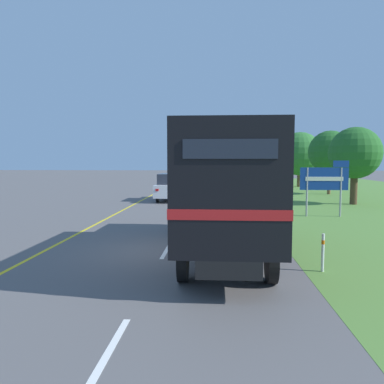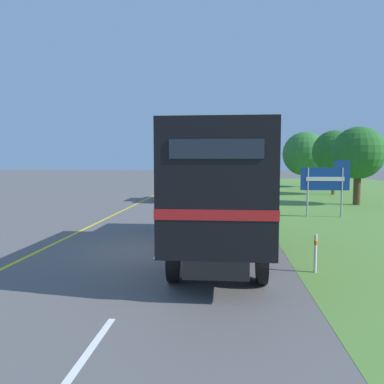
# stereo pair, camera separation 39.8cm
# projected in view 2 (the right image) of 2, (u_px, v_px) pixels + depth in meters

# --- Properties ---
(ground_plane) EXTENTS (200.00, 200.00, 0.00)m
(ground_plane) POSITION_uv_depth(u_px,v_px,m) (161.00, 251.00, 11.38)
(ground_plane) COLOR #5B5959
(edge_line_yellow) EXTENTS (0.12, 65.14, 0.01)m
(edge_line_yellow) POSITION_uv_depth(u_px,v_px,m) (150.00, 198.00, 28.07)
(edge_line_yellow) COLOR yellow
(edge_line_yellow) RESTS_ON ground
(centre_dash_nearest) EXTENTS (0.12, 2.60, 0.01)m
(centre_dash_nearest) POSITION_uv_depth(u_px,v_px,m) (84.00, 358.00, 5.19)
(centre_dash_nearest) COLOR white
(centre_dash_nearest) RESTS_ON ground
(centre_dash_near) EXTENTS (0.12, 2.60, 0.01)m
(centre_dash_near) POSITION_uv_depth(u_px,v_px,m) (163.00, 248.00, 11.75)
(centre_dash_near) COLOR white
(centre_dash_near) RESTS_ON ground
(centre_dash_mid_a) EXTENTS (0.12, 2.60, 0.01)m
(centre_dash_mid_a) POSITION_uv_depth(u_px,v_px,m) (185.00, 217.00, 18.30)
(centre_dash_mid_a) COLOR white
(centre_dash_mid_a) RESTS_ON ground
(centre_dash_mid_b) EXTENTS (0.12, 2.60, 0.01)m
(centre_dash_mid_b) POSITION_uv_depth(u_px,v_px,m) (196.00, 202.00, 24.85)
(centre_dash_mid_b) COLOR white
(centre_dash_mid_b) RESTS_ON ground
(centre_dash_far) EXTENTS (0.12, 2.60, 0.01)m
(centre_dash_far) POSITION_uv_depth(u_px,v_px,m) (202.00, 194.00, 31.40)
(centre_dash_far) COLOR white
(centre_dash_far) RESTS_ON ground
(centre_dash_farthest) EXTENTS (0.12, 2.60, 0.01)m
(centre_dash_farthest) POSITION_uv_depth(u_px,v_px,m) (206.00, 188.00, 37.95)
(centre_dash_farthest) COLOR white
(centre_dash_farthest) RESTS_ON ground
(horse_trailer_truck) EXTENTS (2.32, 8.51, 3.56)m
(horse_trailer_truck) POSITION_uv_depth(u_px,v_px,m) (219.00, 187.00, 10.77)
(horse_trailer_truck) COLOR black
(horse_trailer_truck) RESTS_ON ground
(lead_car_white) EXTENTS (1.80, 4.50, 1.87)m
(lead_car_white) POSITION_uv_depth(u_px,v_px,m) (173.00, 187.00, 26.06)
(lead_car_white) COLOR black
(lead_car_white) RESTS_ON ground
(highway_sign) EXTENTS (2.32, 0.09, 2.76)m
(highway_sign) POSITION_uv_depth(u_px,v_px,m) (326.00, 180.00, 18.18)
(highway_sign) COLOR #9E9EA3
(highway_sign) RESTS_ON ground
(roadside_tree_near) EXTENTS (3.25, 3.25, 4.87)m
(roadside_tree_near) POSITION_uv_depth(u_px,v_px,m) (358.00, 153.00, 23.22)
(roadside_tree_near) COLOR #4C3823
(roadside_tree_near) RESTS_ON ground
(roadside_tree_mid) EXTENTS (3.49, 3.49, 5.23)m
(roadside_tree_mid) POSITION_uv_depth(u_px,v_px,m) (334.00, 152.00, 30.43)
(roadside_tree_mid) COLOR brown
(roadside_tree_mid) RESTS_ON ground
(roadside_tree_far) EXTENTS (4.61, 4.61, 5.81)m
(roadside_tree_far) POSITION_uv_depth(u_px,v_px,m) (305.00, 154.00, 39.50)
(roadside_tree_far) COLOR brown
(roadside_tree_far) RESTS_ON ground
(delineator_post) EXTENTS (0.08, 0.08, 0.95)m
(delineator_post) POSITION_uv_depth(u_px,v_px,m) (315.00, 252.00, 9.15)
(delineator_post) COLOR white
(delineator_post) RESTS_ON ground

